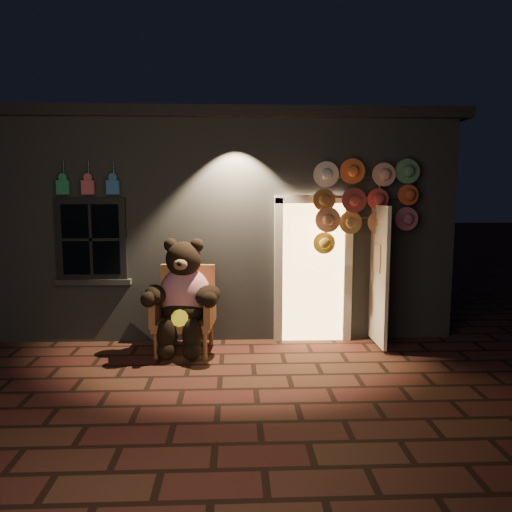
{
  "coord_description": "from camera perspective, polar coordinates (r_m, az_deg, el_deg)",
  "views": [
    {
      "loc": [
        0.19,
        -5.87,
        2.23
      ],
      "look_at": [
        0.48,
        1.0,
        1.35
      ],
      "focal_mm": 35.0,
      "sensor_mm": 36.0,
      "label": 1
    }
  ],
  "objects": [
    {
      "name": "ground",
      "position": [
        6.28,
        -4.09,
        -13.52
      ],
      "size": [
        60.0,
        60.0,
        0.0
      ],
      "primitive_type": "plane",
      "color": "#4E2C1E",
      "rests_on": "ground"
    },
    {
      "name": "shop_building",
      "position": [
        9.87,
        -3.5,
        4.42
      ],
      "size": [
        7.3,
        5.95,
        3.51
      ],
      "color": "slate",
      "rests_on": "ground"
    },
    {
      "name": "hat_rack",
      "position": [
        7.39,
        12.24,
        5.98
      ],
      "size": [
        1.51,
        0.22,
        2.67
      ],
      "color": "#59595E",
      "rests_on": "ground"
    },
    {
      "name": "teddy_bear",
      "position": [
        6.96,
        -8.3,
        -4.58
      ],
      "size": [
        1.15,
        0.92,
        1.58
      ],
      "rotation": [
        0.0,
        0.0,
        -0.08
      ],
      "color": "red",
      "rests_on": "ground"
    },
    {
      "name": "wicker_armchair",
      "position": [
        7.16,
        -8.07,
        -5.98
      ],
      "size": [
        0.88,
        0.81,
        1.19
      ],
      "rotation": [
        0.0,
        0.0,
        -0.08
      ],
      "color": "#AD6A43",
      "rests_on": "ground"
    }
  ]
}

